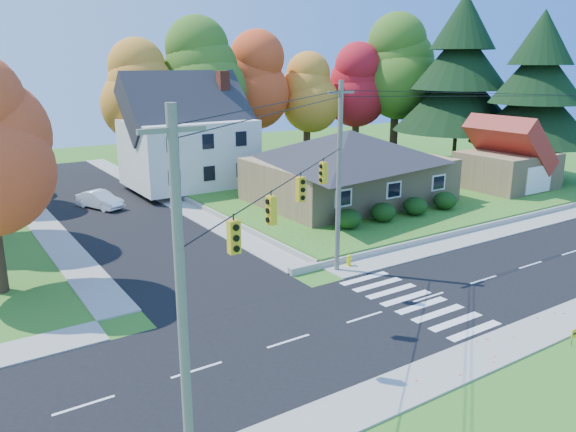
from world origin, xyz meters
name	(u,v)px	position (x,y,z in m)	size (l,w,h in m)	color
ground	(429,297)	(0.00, 0.00, 0.00)	(120.00, 120.00, 0.00)	#3D7923
road_main	(429,297)	(0.00, 0.00, 0.01)	(90.00, 8.00, 0.02)	black
road_cross	(105,207)	(-8.00, 26.00, 0.01)	(8.00, 44.00, 0.02)	black
sidewalk_north	(360,266)	(0.00, 5.00, 0.04)	(90.00, 2.00, 0.08)	#9C9A90
sidewalk_south	(521,338)	(0.00, -5.00, 0.04)	(90.00, 2.00, 0.08)	#9C9A90
lawn	(356,184)	(13.00, 21.00, 0.25)	(30.00, 30.00, 0.50)	#3D7923
ranch_house	(349,164)	(8.00, 16.00, 3.27)	(14.60, 10.60, 5.40)	tan
colonial_house	(188,137)	(0.04, 28.00, 4.58)	(10.40, 8.40, 9.60)	silver
garage	(508,160)	(22.00, 11.99, 2.84)	(7.30, 6.30, 4.60)	tan
hedge_row	(400,209)	(7.50, 9.80, 1.14)	(10.70, 1.70, 1.27)	#163A10
traffic_infrastructure	(412,187)	(-0.15, 1.35, 5.15)	(38.10, 10.66, 10.00)	#666059
tree_lot_0	(139,91)	(-2.00, 34.00, 8.31)	(6.72, 6.72, 12.51)	#3F2A19
tree_lot_1	(204,75)	(4.00, 33.00, 9.61)	(7.84, 7.84, 14.60)	#3F2A19
tree_lot_2	(254,81)	(10.00, 34.00, 8.96)	(7.28, 7.28, 13.56)	#3F2A19
tree_lot_3	(307,93)	(16.00, 33.00, 7.65)	(6.16, 6.16, 11.47)	#3F2A19
tree_lot_4	(357,86)	(22.00, 32.00, 8.31)	(6.72, 6.72, 12.51)	#3F2A19
tree_lot_5	(397,67)	(26.00, 30.00, 10.27)	(8.40, 8.40, 15.64)	#3F2A19
conifer_east_a	(460,77)	(27.00, 22.00, 9.39)	(12.80, 12.80, 16.96)	#3F2A19
conifer_east_b	(537,91)	(28.00, 14.00, 8.28)	(11.20, 11.20, 14.84)	#3F2A19
white_car	(100,200)	(-8.45, 25.59, 0.69)	(1.42, 4.07, 1.34)	white
fire_hydrant	(349,261)	(-0.57, 5.32, 0.34)	(0.41, 0.32, 0.71)	#DEDC08
yard_sign	(576,333)	(1.38, -6.43, 0.50)	(0.56, 0.03, 0.70)	black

